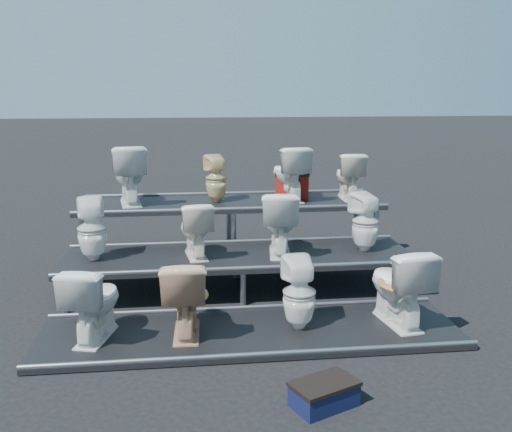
{
  "coord_description": "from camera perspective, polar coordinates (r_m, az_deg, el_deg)",
  "views": [
    {
      "loc": [
        -0.58,
        -6.6,
        2.45
      ],
      "look_at": [
        0.22,
        0.1,
        0.91
      ],
      "focal_mm": 40.0,
      "sensor_mm": 36.0,
      "label": 1
    }
  ],
  "objects": [
    {
      "name": "ground",
      "position": [
        7.07,
        -1.67,
        -7.46
      ],
      "size": [
        80.0,
        80.0,
        0.0
      ],
      "primitive_type": "plane",
      "color": "black",
      "rests_on": "ground"
    },
    {
      "name": "toilet_3",
      "position": [
        6.03,
        14.03,
        -6.71
      ],
      "size": [
        0.57,
        0.87,
        0.82
      ],
      "primitive_type": "imported",
      "rotation": [
        0.0,
        0.0,
        3.29
      ],
      "color": "white",
      "rests_on": "tier_front"
    },
    {
      "name": "toilet_11",
      "position": [
        8.32,
        9.25,
        4.0
      ],
      "size": [
        0.4,
        0.67,
        0.67
      ],
      "primitive_type": "imported",
      "rotation": [
        0.0,
        0.0,
        3.1
      ],
      "color": "white",
      "rests_on": "tier_back"
    },
    {
      "name": "toilet_0",
      "position": [
        5.75,
        -15.94,
        -8.2
      ],
      "size": [
        0.59,
        0.82,
        0.75
      ],
      "primitive_type": "imported",
      "rotation": [
        0.0,
        0.0,
        2.89
      ],
      "color": "white",
      "rests_on": "tier_front"
    },
    {
      "name": "toilet_9",
      "position": [
        8.01,
        -4.01,
        3.76
      ],
      "size": [
        0.37,
        0.38,
        0.66
      ],
      "primitive_type": "imported",
      "rotation": [
        0.0,
        0.0,
        3.43
      ],
      "color": "#D5BC85",
      "rests_on": "tier_back"
    },
    {
      "name": "toilet_10",
      "position": [
        8.12,
        3.3,
        4.3
      ],
      "size": [
        0.56,
        0.82,
        0.78
      ],
      "primitive_type": "imported",
      "rotation": [
        0.0,
        0.0,
        3.31
      ],
      "color": "white",
      "rests_on": "tier_back"
    },
    {
      "name": "toilet_7",
      "position": [
        7.13,
        10.88,
        -0.59
      ],
      "size": [
        0.43,
        0.44,
        0.73
      ],
      "primitive_type": "imported",
      "rotation": [
        0.0,
        0.0,
        3.55
      ],
      "color": "white",
      "rests_on": "tier_mid"
    },
    {
      "name": "step_stool",
      "position": [
        4.7,
        6.83,
        -17.42
      ],
      "size": [
        0.57,
        0.47,
        0.18
      ],
      "primitive_type": "cube",
      "rotation": [
        0.0,
        0.0,
        0.43
      ],
      "color": "#0E1333",
      "rests_on": "ground"
    },
    {
      "name": "toilet_2",
      "position": [
        5.77,
        4.34,
        -7.68
      ],
      "size": [
        0.36,
        0.37,
        0.74
      ],
      "primitive_type": "imported",
      "rotation": [
        0.0,
        0.0,
        3.22
      ],
      "color": "white",
      "rests_on": "tier_front"
    },
    {
      "name": "toilet_4",
      "position": [
        6.89,
        -16.09,
        -1.27
      ],
      "size": [
        0.39,
        0.39,
        0.74
      ],
      "primitive_type": "imported",
      "rotation": [
        0.0,
        0.0,
        3.32
      ],
      "color": "white",
      "rests_on": "tier_mid"
    },
    {
      "name": "tier_back",
      "position": [
        8.18,
        -2.51,
        -1.48
      ],
      "size": [
        4.2,
        1.2,
        0.86
      ],
      "primitive_type": "cube",
      "color": "black",
      "rests_on": "ground"
    },
    {
      "name": "red_crate",
      "position": [
        8.33,
        3.64,
        3.01
      ],
      "size": [
        0.54,
        0.47,
        0.34
      ],
      "primitive_type": "cube",
      "rotation": [
        0.0,
        0.0,
        -0.2
      ],
      "color": "maroon",
      "rests_on": "tier_back"
    },
    {
      "name": "toilet_1",
      "position": [
        5.67,
        -7.12,
        -7.94
      ],
      "size": [
        0.46,
        0.78,
        0.78
      ],
      "primitive_type": "imported",
      "rotation": [
        0.0,
        0.0,
        3.11
      ],
      "color": "tan",
      "rests_on": "tier_front"
    },
    {
      "name": "toilet_8",
      "position": [
        8.03,
        -12.59,
        4.07
      ],
      "size": [
        0.58,
        0.87,
        0.82
      ],
      "primitive_type": "imported",
      "rotation": [
        0.0,
        0.0,
        3.31
      ],
      "color": "white",
      "rests_on": "tier_back"
    },
    {
      "name": "tier_front",
      "position": [
        5.86,
        -0.5,
        -11.58
      ],
      "size": [
        4.2,
        1.2,
        0.06
      ],
      "primitive_type": "cube",
      "color": "black",
      "rests_on": "ground"
    },
    {
      "name": "toilet_6",
      "position": [
        6.88,
        2.37,
        -0.63
      ],
      "size": [
        0.53,
        0.81,
        0.78
      ],
      "primitive_type": "imported",
      "rotation": [
        0.0,
        0.0,
        3.02
      ],
      "color": "white",
      "rests_on": "tier_mid"
    },
    {
      "name": "tier_mid",
      "position": [
        6.99,
        -1.68,
        -5.7
      ],
      "size": [
        4.2,
        1.2,
        0.46
      ],
      "primitive_type": "cube",
      "color": "black",
      "rests_on": "ground"
    },
    {
      "name": "toilet_5",
      "position": [
        6.81,
        -6.1,
        -1.3
      ],
      "size": [
        0.46,
        0.71,
        0.67
      ],
      "primitive_type": "imported",
      "rotation": [
        0.0,
        0.0,
        3.28
      ],
      "color": "white",
      "rests_on": "tier_mid"
    }
  ]
}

